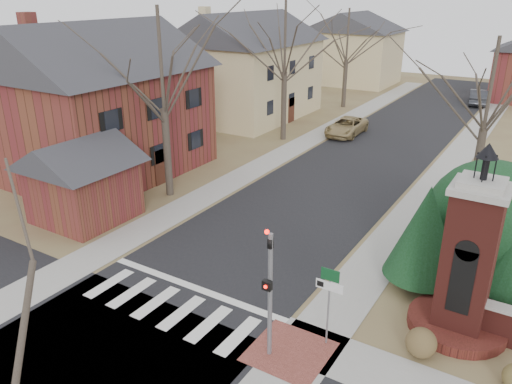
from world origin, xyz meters
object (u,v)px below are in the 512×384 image
Objects in this scene: sign_post at (329,292)px; distant_car at (478,97)px; pickup_truck at (346,126)px; brick_gate_monument at (466,273)px; traffic_signal_pole at (270,283)px.

sign_post reaches higher than distant_car.
sign_post reaches higher than pickup_truck.
brick_gate_monument reaches higher than pickup_truck.
pickup_truck is 1.05× the size of distant_car.
distant_car is (-0.90, 42.35, -1.84)m from traffic_signal_pole.
traffic_signal_pole is at bearing -132.43° from sign_post.
sign_post is 0.61× the size of distant_car.
sign_post is 0.58× the size of pickup_truck.
traffic_signal_pole is 6.47m from brick_gate_monument.
pickup_truck is 18.53m from distant_car.
distant_car is at bearing 93.07° from sign_post.
sign_post is 4.55m from brick_gate_monument.
distant_car is (-5.60, 37.93, -1.42)m from brick_gate_monument.
traffic_signal_pole is 1.64× the size of sign_post.
sign_post is at bearing 84.09° from distant_car.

